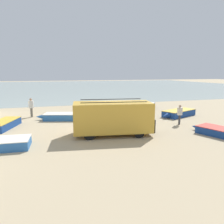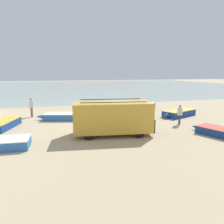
{
  "view_description": "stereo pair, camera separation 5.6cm",
  "coord_description": "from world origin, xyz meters",
  "views": [
    {
      "loc": [
        -4.99,
        -16.32,
        4.24
      ],
      "look_at": [
        0.13,
        0.69,
        1.0
      ],
      "focal_mm": 35.0,
      "sensor_mm": 36.0,
      "label": 1
    },
    {
      "loc": [
        -4.94,
        -16.34,
        4.24
      ],
      "look_at": [
        0.13,
        0.69,
        1.0
      ],
      "focal_mm": 35.0,
      "sensor_mm": 36.0,
      "label": 2
    }
  ],
  "objects": [
    {
      "name": "fishing_rowboat_1",
      "position": [
        7.24,
        1.88,
        0.31
      ],
      "size": [
        4.37,
        2.79,
        0.62
      ],
      "rotation": [
        0.0,
        0.0,
        3.54
      ],
      "color": "navy",
      "rests_on": "ground_plane"
    },
    {
      "name": "ground_plane",
      "position": [
        0.0,
        0.0,
        0.0
      ],
      "size": [
        200.0,
        200.0,
        0.0
      ],
      "primitive_type": "plane",
      "color": "tan"
    },
    {
      "name": "fishing_rowboat_0",
      "position": [
        -8.21,
        1.85,
        0.29
      ],
      "size": [
        2.26,
        4.12,
        0.59
      ],
      "rotation": [
        0.0,
        0.0,
        1.27
      ],
      "color": "navy",
      "rests_on": "ground_plane"
    },
    {
      "name": "parked_van",
      "position": [
        -0.76,
        -2.47,
        1.25
      ],
      "size": [
        5.56,
        2.86,
        2.39
      ],
      "rotation": [
        0.0,
        0.0,
        6.13
      ],
      "color": "gold",
      "rests_on": "ground_plane"
    },
    {
      "name": "fishing_rowboat_2",
      "position": [
        2.11,
        2.33,
        0.34
      ],
      "size": [
        3.71,
        3.04,
        0.69
      ],
      "rotation": [
        0.0,
        0.0,
        5.67
      ],
      "color": "#1E757F",
      "rests_on": "ground_plane"
    },
    {
      "name": "fishing_rowboat_3",
      "position": [
        -3.57,
        3.47,
        0.3
      ],
      "size": [
        4.7,
        2.46,
        0.59
      ],
      "rotation": [
        0.0,
        0.0,
        2.87
      ],
      "color": "#2D66AD",
      "rests_on": "ground_plane"
    },
    {
      "name": "fisherman_1",
      "position": [
        -6.46,
        5.61,
        1.09
      ],
      "size": [
        0.48,
        0.48,
        1.82
      ],
      "rotation": [
        0.0,
        0.0,
        2.95
      ],
      "color": "#5B564C",
      "rests_on": "ground_plane"
    },
    {
      "name": "sea_water",
      "position": [
        0.0,
        52.0,
        0.0
      ],
      "size": [
        120.0,
        80.0,
        0.01
      ],
      "primitive_type": "cube",
      "color": "#99A89E",
      "rests_on": "ground_plane"
    },
    {
      "name": "fisherman_2",
      "position": [
        5.39,
        -1.1,
        0.97
      ],
      "size": [
        0.43,
        0.43,
        1.63
      ],
      "rotation": [
        0.0,
        0.0,
        5.57
      ],
      "color": "#38383D",
      "rests_on": "ground_plane"
    },
    {
      "name": "fishing_rowboat_6",
      "position": [
        5.85,
        6.86,
        0.3
      ],
      "size": [
        4.5,
        4.71,
        0.59
      ],
      "rotation": [
        0.0,
        0.0,
        0.82
      ],
      "color": "#234CA3",
      "rests_on": "ground_plane"
    },
    {
      "name": "fisherman_0",
      "position": [
        2.98,
        -0.43,
        0.98
      ],
      "size": [
        0.43,
        0.43,
        1.64
      ],
      "rotation": [
        0.0,
        0.0,
        5.29
      ],
      "color": "navy",
      "rests_on": "ground_plane"
    },
    {
      "name": "fishing_rowboat_5",
      "position": [
        6.22,
        -4.86,
        0.26
      ],
      "size": [
        2.6,
        4.22,
        0.52
      ],
      "rotation": [
        0.0,
        0.0,
        1.93
      ],
      "color": "navy",
      "rests_on": "ground_plane"
    }
  ]
}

